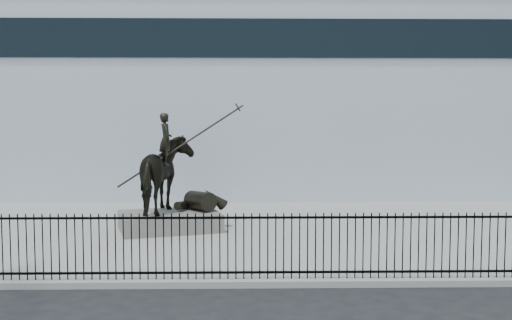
{
  "coord_description": "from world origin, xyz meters",
  "views": [
    {
      "loc": [
        -0.36,
        -12.03,
        3.86
      ],
      "look_at": [
        -0.01,
        6.0,
        2.49
      ],
      "focal_mm": 42.0,
      "sensor_mm": 36.0,
      "label": 1
    }
  ],
  "objects": [
    {
      "name": "ground",
      "position": [
        0.0,
        0.0,
        0.0
      ],
      "size": [
        120.0,
        120.0,
        0.0
      ],
      "primitive_type": "plane",
      "color": "black",
      "rests_on": "ground"
    },
    {
      "name": "plaza",
      "position": [
        0.0,
        7.0,
        0.07
      ],
      "size": [
        30.0,
        12.0,
        0.15
      ],
      "primitive_type": "cube",
      "color": "gray",
      "rests_on": "ground"
    },
    {
      "name": "building",
      "position": [
        0.0,
        20.0,
        4.5
      ],
      "size": [
        44.0,
        14.0,
        9.0
      ],
      "primitive_type": "cube",
      "color": "silver",
      "rests_on": "ground"
    },
    {
      "name": "picket_fence",
      "position": [
        0.0,
        1.25,
        0.9
      ],
      "size": [
        22.1,
        0.1,
        1.5
      ],
      "color": "black",
      "rests_on": "plaza"
    },
    {
      "name": "statue_plinth",
      "position": [
        -2.77,
        7.03,
        0.44
      ],
      "size": [
        3.56,
        2.93,
        0.58
      ],
      "primitive_type": "cube",
      "rotation": [
        0.0,
        0.0,
        0.3
      ],
      "color": "#56534E",
      "rests_on": "plaza"
    },
    {
      "name": "equestrian_statue",
      "position": [
        -2.72,
        7.04,
        1.94
      ],
      "size": [
        3.79,
        2.94,
        3.34
      ],
      "rotation": [
        0.0,
        0.0,
        0.3
      ],
      "color": "black",
      "rests_on": "statue_plinth"
    }
  ]
}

